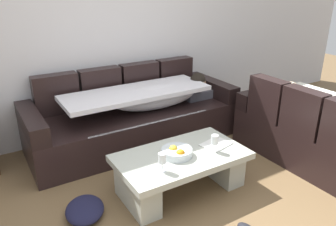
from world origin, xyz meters
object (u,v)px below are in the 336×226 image
(couch_along_wall, at_px, (137,116))
(crumpled_garment, at_px, (85,210))
(fruit_bowl, at_px, (177,152))
(wine_glass_near_right, at_px, (215,140))
(couch_near_window, at_px, (320,133))
(open_magazine, at_px, (216,144))
(wine_glass_near_left, at_px, (162,159))
(coffee_table, at_px, (181,167))

(couch_along_wall, relative_size, crumpled_garment, 6.21)
(fruit_bowl, distance_m, wine_glass_near_right, 0.37)
(wine_glass_near_right, bearing_deg, crumpled_garment, 169.69)
(couch_along_wall, xyz_separation_m, couch_near_window, (1.46, -1.47, 0.01))
(open_magazine, bearing_deg, couch_near_window, -27.13)
(couch_along_wall, distance_m, couch_near_window, 2.07)
(couch_along_wall, bearing_deg, crumpled_garment, -134.23)
(wine_glass_near_right, xyz_separation_m, crumpled_garment, (-1.19, 0.22, -0.44))
(couch_along_wall, relative_size, couch_near_window, 1.43)
(couch_near_window, xyz_separation_m, crumpled_garment, (-2.48, 0.42, -0.27))
(crumpled_garment, bearing_deg, wine_glass_near_left, -23.14)
(coffee_table, xyz_separation_m, crumpled_garment, (-0.90, 0.10, -0.18))
(coffee_table, bearing_deg, crumpled_garment, 173.71)
(couch_along_wall, xyz_separation_m, fruit_bowl, (-0.17, -1.16, 0.09))
(coffee_table, xyz_separation_m, open_magazine, (0.39, -0.02, 0.15))
(crumpled_garment, bearing_deg, fruit_bowl, -7.30)
(couch_along_wall, height_order, wine_glass_near_right, couch_along_wall)
(couch_near_window, height_order, open_magazine, couch_near_window)
(wine_glass_near_right, bearing_deg, fruit_bowl, 162.53)
(couch_near_window, xyz_separation_m, wine_glass_near_right, (-1.29, 0.20, 0.16))
(wine_glass_near_left, height_order, wine_glass_near_right, same)
(couch_near_window, bearing_deg, fruit_bowl, 79.23)
(coffee_table, height_order, wine_glass_near_right, wine_glass_near_right)
(couch_along_wall, distance_m, crumpled_garment, 1.49)
(wine_glass_near_left, xyz_separation_m, open_magazine, (0.68, 0.14, -0.11))
(couch_near_window, xyz_separation_m, wine_glass_near_left, (-1.88, 0.16, 0.16))
(couch_along_wall, xyz_separation_m, open_magazine, (0.27, -1.17, 0.06))
(couch_along_wall, relative_size, fruit_bowl, 8.88)
(couch_along_wall, height_order, couch_near_window, same)
(fruit_bowl, distance_m, wine_glass_near_left, 0.29)
(wine_glass_near_right, bearing_deg, couch_near_window, -8.93)
(couch_near_window, distance_m, fruit_bowl, 1.67)
(couch_near_window, xyz_separation_m, coffee_table, (-1.58, 0.32, -0.10))
(wine_glass_near_left, bearing_deg, wine_glass_near_right, 4.23)
(coffee_table, distance_m, fruit_bowl, 0.19)
(coffee_table, height_order, open_magazine, open_magazine)
(open_magazine, bearing_deg, fruit_bowl, 165.72)
(couch_near_window, relative_size, crumpled_garment, 4.36)
(open_magazine, height_order, crumpled_garment, open_magazine)
(couch_near_window, bearing_deg, couch_along_wall, 44.86)
(open_magazine, bearing_deg, wine_glass_near_right, -149.29)
(wine_glass_near_left, relative_size, open_magazine, 0.59)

